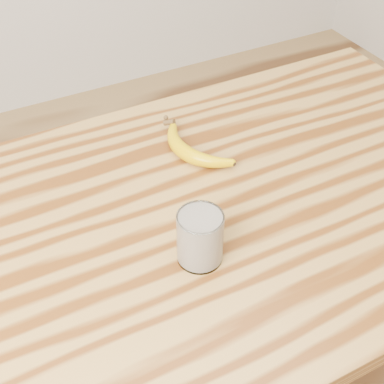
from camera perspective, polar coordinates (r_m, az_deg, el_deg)
name	(u,v)px	position (r m, az deg, el deg)	size (l,w,h in m)	color
table	(242,239)	(1.16, 5.37, -4.97)	(1.20, 0.80, 0.90)	olive
smoothie_glass	(200,237)	(0.91, 0.86, -4.86)	(0.08, 0.08, 0.10)	white
banana	(186,153)	(1.14, -0.69, 4.17)	(0.10, 0.27, 0.03)	#C89F00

